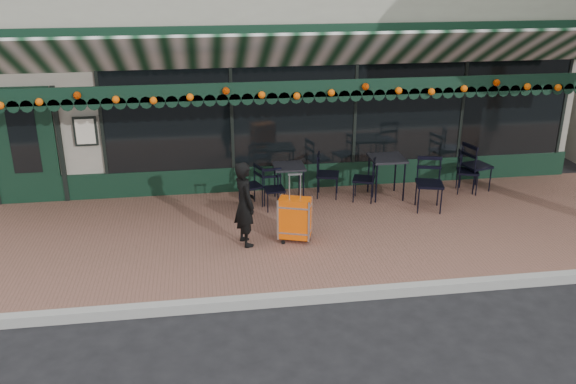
{
  "coord_description": "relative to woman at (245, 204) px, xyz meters",
  "views": [
    {
      "loc": [
        -1.6,
        -7.33,
        4.52
      ],
      "look_at": [
        -0.27,
        1.6,
        1.01
      ],
      "focal_mm": 38.0,
      "sensor_mm": 36.0,
      "label": 1
    }
  ],
  "objects": [
    {
      "name": "chair_b_left",
      "position": [
        0.23,
        1.58,
        -0.31
      ],
      "size": [
        0.51,
        0.51,
        0.78
      ],
      "primitive_type": null,
      "rotation": [
        0.0,
        0.0,
        -1.19
      ],
      "color": "black",
      "rests_on": "sidewalk"
    },
    {
      "name": "chair_a_right",
      "position": [
        4.5,
        1.68,
        -0.28
      ],
      "size": [
        0.53,
        0.53,
        0.84
      ],
      "primitive_type": null,
      "rotation": [
        0.0,
        0.0,
        1.26
      ],
      "color": "black",
      "rests_on": "sidewalk"
    },
    {
      "name": "sidewalk",
      "position": [
        0.97,
        0.4,
        -0.77
      ],
      "size": [
        18.0,
        4.0,
        0.15
      ],
      "primitive_type": "cube",
      "color": "brown",
      "rests_on": "ground"
    },
    {
      "name": "chair_b_right",
      "position": [
        1.74,
        1.85,
        -0.26
      ],
      "size": [
        0.54,
        0.54,
        0.87
      ],
      "primitive_type": null,
      "rotation": [
        0.0,
        0.0,
        1.3
      ],
      "color": "black",
      "rests_on": "sidewalk"
    },
    {
      "name": "cafe_table_a",
      "position": [
        2.85,
        1.68,
        0.02
      ],
      "size": [
        0.65,
        0.65,
        0.8
      ],
      "color": "black",
      "rests_on": "sidewalk"
    },
    {
      "name": "woman",
      "position": [
        0.0,
        0.0,
        0.0
      ],
      "size": [
        0.47,
        0.58,
        1.39
      ],
      "primitive_type": "imported",
      "rotation": [
        0.0,
        0.0,
        1.86
      ],
      "color": "black",
      "rests_on": "sidewalk"
    },
    {
      "name": "ground",
      "position": [
        0.97,
        -1.6,
        -0.85
      ],
      "size": [
        80.0,
        80.0,
        0.0
      ],
      "primitive_type": "plane",
      "color": "black",
      "rests_on": "ground"
    },
    {
      "name": "curb",
      "position": [
        0.97,
        -1.68,
        -0.77
      ],
      "size": [
        18.0,
        0.16,
        0.15
      ],
      "primitive_type": "cube",
      "color": "#9E9E99",
      "rests_on": "ground"
    },
    {
      "name": "suitcase",
      "position": [
        0.8,
        -0.0,
        -0.31
      ],
      "size": [
        0.57,
        0.43,
        1.15
      ],
      "rotation": [
        0.0,
        0.0,
        -0.33
      ],
      "color": "#F35507",
      "rests_on": "sidewalk"
    },
    {
      "name": "chair_a_extra",
      "position": [
        4.72,
        1.78,
        -0.21
      ],
      "size": [
        0.6,
        0.6,
        0.98
      ],
      "primitive_type": null,
      "rotation": [
        0.0,
        0.0,
        1.83
      ],
      "color": "black",
      "rests_on": "sidewalk"
    },
    {
      "name": "cafe_table_b",
      "position": [
        0.97,
        1.74,
        -0.06
      ],
      "size": [
        0.57,
        0.57,
        0.71
      ],
      "color": "black",
      "rests_on": "sidewalk"
    },
    {
      "name": "chair_a_front",
      "position": [
        3.43,
        0.93,
        -0.21
      ],
      "size": [
        0.59,
        0.59,
        0.98
      ],
      "primitive_type": null,
      "rotation": [
        0.0,
        0.0,
        -0.24
      ],
      "color": "black",
      "rests_on": "sidewalk"
    },
    {
      "name": "restaurant_building",
      "position": [
        0.97,
        6.24,
        1.43
      ],
      "size": [
        12.0,
        9.6,
        4.5
      ],
      "color": "gray",
      "rests_on": "ground"
    },
    {
      "name": "chair_a_left",
      "position": [
        2.38,
        1.56,
        -0.28
      ],
      "size": [
        0.53,
        0.53,
        0.83
      ],
      "primitive_type": null,
      "rotation": [
        0.0,
        0.0,
        -1.93
      ],
      "color": "black",
      "rests_on": "sidewalk"
    },
    {
      "name": "chair_b_front",
      "position": [
        0.64,
        1.38,
        -0.32
      ],
      "size": [
        0.41,
        0.41,
        0.75
      ],
      "primitive_type": null,
      "rotation": [
        0.0,
        0.0,
        0.09
      ],
      "color": "black",
      "rests_on": "sidewalk"
    }
  ]
}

